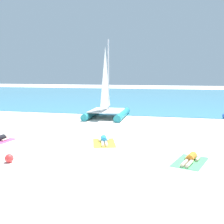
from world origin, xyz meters
The scene contains 8 objects.
ground_plane centered at (0.00, 10.00, 0.00)m, with size 120.00×120.00×0.00m, color white.
ocean_water centered at (0.00, 31.63, 0.03)m, with size 120.00×40.00×0.05m, color teal.
sailboat_teal centered at (-1.65, 10.36, 0.92)m, with size 3.16×4.82×6.16m.
towel_middle centered at (0.25, 2.43, 0.01)m, with size 1.10×1.90×0.01m, color yellow.
sunbather_middle centered at (0.23, 2.49, 0.13)m, with size 0.85×1.54×0.30m.
towel_right centered at (4.38, 0.32, 0.01)m, with size 1.10×1.90×0.01m, color #4CB266.
sunbather_right centered at (4.40, 0.38, 0.13)m, with size 0.83×1.54×0.30m.
beach_ball centered at (-2.60, -1.41, 0.17)m, with size 0.34×0.34×0.34m, color red.
Camera 1 is at (3.82, -10.68, 3.51)m, focal length 44.06 mm.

